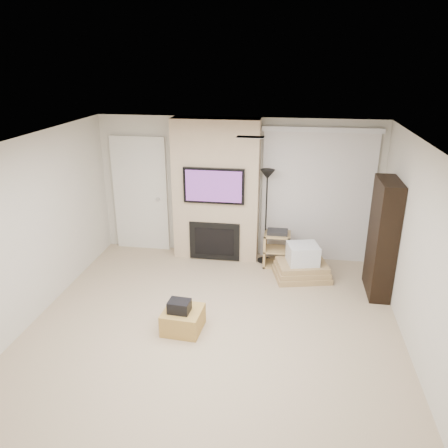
% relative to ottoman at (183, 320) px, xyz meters
% --- Properties ---
extents(floor, '(5.00, 5.50, 0.00)m').
position_rel_ottoman_xyz_m(floor, '(0.39, -0.15, -0.15)').
color(floor, tan).
rests_on(floor, ground).
extents(ceiling, '(5.00, 5.50, 0.00)m').
position_rel_ottoman_xyz_m(ceiling, '(0.39, -0.15, 2.35)').
color(ceiling, white).
rests_on(ceiling, wall_back).
extents(wall_back, '(5.00, 0.00, 2.50)m').
position_rel_ottoman_xyz_m(wall_back, '(0.39, 2.60, 1.10)').
color(wall_back, beige).
rests_on(wall_back, ground).
extents(wall_front, '(5.00, 0.00, 2.50)m').
position_rel_ottoman_xyz_m(wall_front, '(0.39, -2.90, 1.10)').
color(wall_front, beige).
rests_on(wall_front, ground).
extents(wall_left, '(0.00, 5.50, 2.50)m').
position_rel_ottoman_xyz_m(wall_left, '(-2.11, -0.15, 1.10)').
color(wall_left, beige).
rests_on(wall_left, ground).
extents(wall_right, '(0.00, 5.50, 2.50)m').
position_rel_ottoman_xyz_m(wall_right, '(2.89, -0.15, 1.10)').
color(wall_right, beige).
rests_on(wall_right, ground).
extents(hvac_vent, '(0.35, 0.18, 0.01)m').
position_rel_ottoman_xyz_m(hvac_vent, '(0.79, 0.65, 2.35)').
color(hvac_vent, silver).
rests_on(hvac_vent, ceiling).
extents(ottoman, '(0.53, 0.53, 0.30)m').
position_rel_ottoman_xyz_m(ottoman, '(0.00, 0.00, 0.00)').
color(ottoman, '#AE853F').
rests_on(ottoman, floor).
extents(black_bag, '(0.29, 0.24, 0.16)m').
position_rel_ottoman_xyz_m(black_bag, '(-0.03, -0.04, 0.23)').
color(black_bag, black).
rests_on(black_bag, ottoman).
extents(fireplace_wall, '(1.50, 0.47, 2.50)m').
position_rel_ottoman_xyz_m(fireplace_wall, '(0.04, 2.39, 1.09)').
color(fireplace_wall, tan).
rests_on(fireplace_wall, floor).
extents(entry_door, '(1.02, 0.11, 2.14)m').
position_rel_ottoman_xyz_m(entry_door, '(-1.41, 2.57, 0.90)').
color(entry_door, silver).
rests_on(entry_door, floor).
extents(vertical_blinds, '(1.98, 0.10, 2.37)m').
position_rel_ottoman_xyz_m(vertical_blinds, '(1.79, 2.55, 1.12)').
color(vertical_blinds, silver).
rests_on(vertical_blinds, floor).
extents(floor_lamp, '(0.25, 0.25, 1.68)m').
position_rel_ottoman_xyz_m(floor_lamp, '(0.94, 2.29, 1.18)').
color(floor_lamp, black).
rests_on(floor_lamp, floor).
extents(av_stand, '(0.45, 0.38, 0.66)m').
position_rel_ottoman_xyz_m(av_stand, '(1.15, 2.16, 0.20)').
color(av_stand, tan).
rests_on(av_stand, floor).
extents(box_stack, '(1.01, 0.85, 0.59)m').
position_rel_ottoman_xyz_m(box_stack, '(1.59, 1.77, 0.07)').
color(box_stack, tan).
rests_on(box_stack, floor).
extents(bookshelf, '(0.30, 0.80, 1.80)m').
position_rel_ottoman_xyz_m(bookshelf, '(2.73, 1.47, 0.75)').
color(bookshelf, black).
rests_on(bookshelf, floor).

